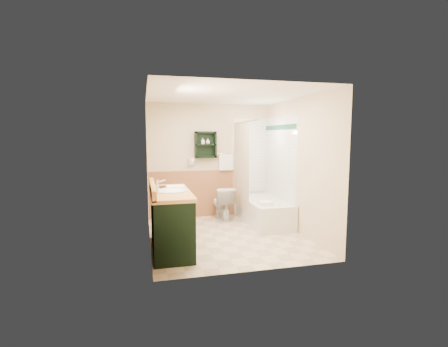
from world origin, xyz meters
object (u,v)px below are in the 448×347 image
(bathtub, at_px, (264,212))
(toilet, at_px, (222,203))
(soap_bottle_a, at_px, (203,143))
(vanity_book, at_px, (158,180))
(hair_dryer, at_px, (191,162))
(soap_bottle_b, at_px, (208,142))
(wall_shelf, at_px, (206,145))
(vanity, at_px, (171,221))

(bathtub, relative_size, toilet, 2.17)
(toilet, relative_size, soap_bottle_a, 5.39)
(bathtub, xyz_separation_m, toilet, (-0.73, 0.50, 0.10))
(vanity_book, xyz_separation_m, soap_bottle_a, (1.00, 1.50, 0.56))
(vanity_book, height_order, soap_bottle_a, soap_bottle_a)
(hair_dryer, bearing_deg, toilet, -26.76)
(hair_dryer, height_order, toilet, hair_dryer)
(vanity_book, distance_m, soap_bottle_b, 1.96)
(hair_dryer, xyz_separation_m, soap_bottle_a, (0.24, -0.03, 0.39))
(soap_bottle_b, bearing_deg, bathtub, -38.06)
(bathtub, relative_size, vanity_book, 6.08)
(vanity_book, bearing_deg, wall_shelf, 66.00)
(wall_shelf, xyz_separation_m, bathtub, (1.03, -0.77, -1.31))
(hair_dryer, height_order, vanity, hair_dryer)
(vanity, xyz_separation_m, soap_bottle_a, (0.84, 1.84, 1.14))
(vanity, bearing_deg, soap_bottle_a, 65.60)
(bathtub, bearing_deg, soap_bottle_b, 141.94)
(toilet, distance_m, vanity_book, 1.96)
(bathtub, relative_size, soap_bottle_b, 13.46)
(bathtub, distance_m, soap_bottle_a, 1.90)
(vanity_book, bearing_deg, bathtub, 30.62)
(soap_bottle_a, bearing_deg, vanity, -114.40)
(soap_bottle_b, bearing_deg, vanity, -117.11)
(vanity, bearing_deg, hair_dryer, 72.37)
(soap_bottle_b, bearing_deg, soap_bottle_a, 180.00)
(hair_dryer, relative_size, soap_bottle_a, 1.87)
(toilet, distance_m, soap_bottle_b, 1.32)
(hair_dryer, xyz_separation_m, vanity, (-0.59, -1.87, -0.75))
(wall_shelf, relative_size, hair_dryer, 2.29)
(hair_dryer, bearing_deg, soap_bottle_b, -4.92)
(hair_dryer, xyz_separation_m, vanity_book, (-0.76, -1.53, -0.17))
(wall_shelf, height_order, bathtub, wall_shelf)
(bathtub, height_order, soap_bottle_a, soap_bottle_a)
(wall_shelf, bearing_deg, vanity, -115.85)
(soap_bottle_a, bearing_deg, wall_shelf, 4.84)
(wall_shelf, distance_m, vanity, 2.33)
(soap_bottle_a, bearing_deg, toilet, -37.47)
(vanity, height_order, toilet, vanity)
(wall_shelf, distance_m, soap_bottle_b, 0.08)
(vanity, relative_size, vanity_book, 5.80)
(toilet, bearing_deg, soap_bottle_a, -40.55)
(soap_bottle_b, bearing_deg, vanity_book, -126.37)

